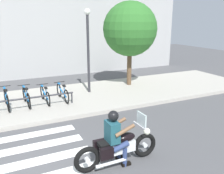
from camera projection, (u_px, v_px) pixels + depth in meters
name	position (u px, v px, depth m)	size (l,w,h in m)	color
sidewalk	(12.00, 107.00, 9.93)	(24.00, 4.40, 0.15)	#A8A399
crosswalk_stripe_3	(39.00, 161.00, 6.26)	(2.80, 0.40, 0.01)	white
crosswalk_stripe_4	(34.00, 147.00, 6.95)	(2.80, 0.40, 0.01)	white
crosswalk_stripe_5	(31.00, 135.00, 7.65)	(2.80, 0.40, 0.01)	white
motorcycle	(118.00, 147.00, 6.01)	(2.27, 0.62, 1.26)	black
rider	(115.00, 134.00, 5.88)	(0.62, 0.53, 1.45)	#1E4C59
bicycle_3	(6.00, 99.00, 9.52)	(0.48, 1.69, 0.80)	black
bicycle_4	(26.00, 97.00, 9.83)	(0.48, 1.66, 0.77)	black
bicycle_5	(45.00, 95.00, 10.15)	(0.48, 1.60, 0.72)	black
bicycle_6	(63.00, 92.00, 10.45)	(0.48, 1.68, 0.73)	black
bike_rack	(7.00, 102.00, 9.03)	(5.07, 0.07, 0.49)	#333338
street_lamp	(88.00, 44.00, 11.09)	(0.28, 0.28, 4.00)	#2D2D33
tree_near_rack	(130.00, 29.00, 12.27)	(2.76, 2.76, 4.45)	brown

